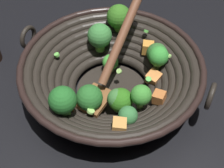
{
  "coord_description": "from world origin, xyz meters",
  "views": [
    {
      "loc": [
        0.44,
        -0.12,
        0.55
      ],
      "look_at": [
        0.0,
        0.0,
        0.03
      ],
      "focal_mm": 51.04,
      "sensor_mm": 36.0,
      "label": 1
    }
  ],
  "objects": [
    {
      "name": "wok",
      "position": [
        -0.0,
        0.0,
        0.06
      ],
      "size": [
        0.38,
        0.38,
        0.22
      ],
      "color": "black",
      "rests_on": "ground"
    },
    {
      "name": "ground_plane",
      "position": [
        0.0,
        0.0,
        0.0
      ],
      "size": [
        4.0,
        4.0,
        0.0
      ],
      "primitive_type": "plane",
      "color": "black"
    }
  ]
}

